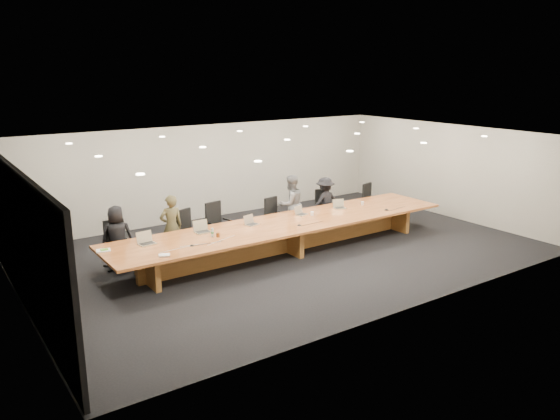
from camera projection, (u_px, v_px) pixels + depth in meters
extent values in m
plane|color=black|center=(287.00, 252.00, 13.48)|extent=(12.00, 12.00, 0.00)
cube|color=silver|center=(210.00, 171.00, 16.32)|extent=(12.00, 0.02, 2.80)
cube|color=black|center=(20.00, 240.00, 9.89)|extent=(0.08, 7.84, 2.74)
cube|color=brown|center=(287.00, 224.00, 13.30)|extent=(9.00, 1.80, 0.06)
cube|color=brown|center=(287.00, 238.00, 13.40)|extent=(7.65, 0.15, 0.69)
cube|color=brown|center=(147.00, 268.00, 11.43)|extent=(0.12, 1.26, 0.69)
cube|color=brown|center=(287.00, 238.00, 13.40)|extent=(0.12, 1.26, 0.69)
cube|color=brown|center=(391.00, 216.00, 15.37)|extent=(0.12, 1.26, 0.69)
imported|color=black|center=(117.00, 237.00, 12.24)|extent=(0.80, 0.62, 1.44)
imported|color=#403A22|center=(171.00, 227.00, 12.89)|extent=(0.58, 0.39, 1.53)
imported|color=#5E5F61|center=(291.00, 204.00, 14.84)|extent=(0.81, 0.64, 1.62)
imported|color=black|center=(325.00, 202.00, 15.52)|extent=(0.94, 0.56, 1.42)
cylinder|color=#A8B8B5|center=(212.00, 233.00, 12.15)|extent=(0.08, 0.08, 0.19)
cylinder|color=brown|center=(218.00, 235.00, 12.14)|extent=(0.10, 0.10, 0.10)
cone|color=white|center=(312.00, 214.00, 13.91)|extent=(0.11, 0.11, 0.10)
cone|color=silver|center=(363.00, 203.00, 14.98)|extent=(0.09, 0.09, 0.10)
cube|color=silver|center=(103.00, 250.00, 11.23)|extent=(0.33, 0.29, 0.02)
cube|color=#5DAC2E|center=(104.00, 250.00, 11.22)|extent=(0.15, 0.09, 0.02)
cube|color=silver|center=(164.00, 255.00, 10.91)|extent=(0.26, 0.23, 0.03)
cone|color=black|center=(192.00, 245.00, 11.54)|extent=(0.11, 0.11, 0.03)
cone|color=black|center=(299.00, 225.00, 13.04)|extent=(0.11, 0.11, 0.03)
cone|color=black|center=(387.00, 210.00, 14.44)|extent=(0.17, 0.17, 0.03)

